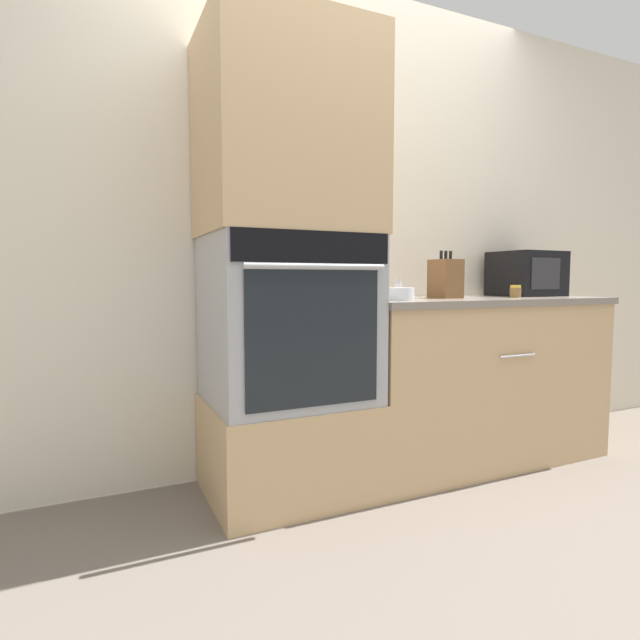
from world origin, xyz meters
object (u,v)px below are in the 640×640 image
object	(u,v)px
wall_oven	(287,319)
microwave	(526,274)
condiment_jar_near	(398,289)
knife_block	(445,279)
condiment_jar_mid	(515,291)
condiment_jar_far	(360,291)
bowl	(399,294)

from	to	relation	value
wall_oven	microwave	bearing A→B (deg)	3.51
wall_oven	condiment_jar_near	distance (m)	0.65
wall_oven	knife_block	xyz separation A→B (m)	(0.89, 0.02, 0.18)
wall_oven	condiment_jar_mid	xyz separation A→B (m)	(1.29, -0.07, 0.11)
microwave	condiment_jar_near	world-z (taller)	microwave
knife_block	wall_oven	bearing A→B (deg)	-178.91
condiment_jar_mid	condiment_jar_far	world-z (taller)	condiment_jar_far
microwave	condiment_jar_mid	distance (m)	0.32
wall_oven	knife_block	bearing A→B (deg)	1.09
bowl	condiment_jar_mid	world-z (taller)	condiment_jar_mid
knife_block	bowl	bearing A→B (deg)	-159.02
microwave	condiment_jar_far	distance (m)	1.10
bowl	microwave	bearing A→B (deg)	12.23
wall_oven	condiment_jar_near	size ratio (longest dim) A/B	7.48
knife_block	bowl	xyz separation A→B (m)	(-0.39, -0.15, -0.07)
condiment_jar_near	wall_oven	bearing A→B (deg)	-173.16
bowl	condiment_jar_far	bearing A→B (deg)	100.48
wall_oven	microwave	size ratio (longest dim) A/B	2.08
knife_block	condiment_jar_mid	bearing A→B (deg)	-12.66
microwave	knife_block	size ratio (longest dim) A/B	1.44
condiment_jar_mid	bowl	bearing A→B (deg)	-175.79
knife_block	bowl	distance (m)	0.42
microwave	bowl	world-z (taller)	microwave
condiment_jar_mid	condiment_jar_far	xyz separation A→B (m)	(-0.84, 0.22, 0.00)
wall_oven	condiment_jar_mid	size ratio (longest dim) A/B	10.92
bowl	condiment_jar_mid	bearing A→B (deg)	4.21
condiment_jar_near	condiment_jar_mid	bearing A→B (deg)	-12.87
microwave	condiment_jar_mid	xyz separation A→B (m)	(-0.26, -0.17, -0.10)
bowl	condiment_jar_near	distance (m)	0.25
wall_oven	condiment_jar_mid	distance (m)	1.30
microwave	condiment_jar_far	world-z (taller)	microwave
condiment_jar_near	condiment_jar_mid	distance (m)	0.67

